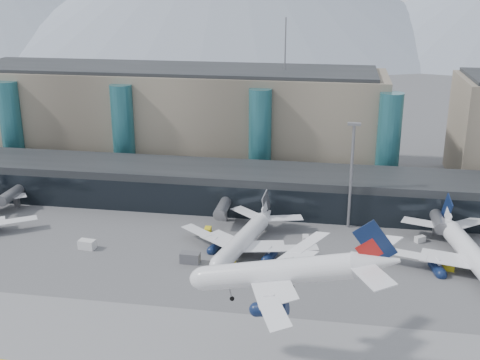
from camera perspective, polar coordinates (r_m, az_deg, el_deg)
name	(u,v)px	position (r m, az deg, el deg)	size (l,w,h in m)	color
ground	(173,323)	(107.62, -6.37, -13.36)	(900.00, 900.00, 0.00)	#515154
concourse	(232,187)	(156.41, -0.76, -0.69)	(170.00, 27.00, 10.00)	black
terminal_main	(172,117)	(189.31, -6.51, 5.94)	(130.00, 30.00, 31.00)	gray
teal_towers	(190,136)	(172.08, -4.72, 4.21)	(116.40, 19.40, 46.00)	#286670
lightmast_mid	(351,170)	(141.96, 10.52, 0.96)	(3.00, 1.20, 25.60)	slate
hero_jet	(297,266)	(86.84, 5.41, -8.13)	(32.49, 32.53, 10.56)	silver
jet_parked_mid	(248,231)	(132.16, 0.72, -4.83)	(33.16, 34.00, 10.94)	silver
jet_parked_right	(467,243)	(133.72, 20.74, -5.63)	(36.95, 37.46, 12.09)	silver
veh_a	(87,244)	(137.33, -14.30, -5.94)	(3.59, 2.02, 2.02)	silver
veh_b	(208,230)	(141.16, -3.08, -4.79)	(2.39, 1.47, 1.38)	yellow
veh_c	(190,258)	(127.25, -4.75, -7.37)	(4.08, 2.15, 2.27)	#4E4E53
veh_d	(420,239)	(142.45, 16.70, -5.39)	(2.38, 1.28, 1.36)	silver
veh_e	(447,266)	(131.20, 19.06, -7.72)	(2.86, 1.62, 1.62)	yellow
veh_g	(306,239)	(137.51, 6.26, -5.55)	(2.33, 1.36, 1.36)	silver
veh_h	(227,260)	(126.56, -1.26, -7.55)	(3.43, 1.80, 1.89)	yellow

